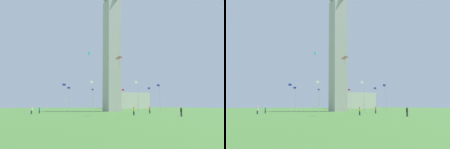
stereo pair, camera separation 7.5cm
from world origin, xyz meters
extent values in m
plane|color=#3D6B2D|center=(0.00, 0.00, 0.00)|extent=(260.00, 260.00, 0.00)
cube|color=#B7B2A8|center=(0.00, 0.00, 19.07)|extent=(4.77, 4.77, 38.15)
cylinder|color=silver|center=(15.74, 0.00, 4.31)|extent=(0.14, 0.14, 8.62)
cube|color=#1E2D99|center=(16.29, 0.00, 8.17)|extent=(1.00, 0.03, 0.64)
cylinder|color=silver|center=(11.13, 11.13, 4.31)|extent=(0.14, 0.14, 8.62)
cube|color=white|center=(11.68, 11.13, 8.17)|extent=(1.00, 0.03, 0.64)
cylinder|color=silver|center=(0.00, 15.74, 4.31)|extent=(0.14, 0.14, 8.62)
cube|color=white|center=(0.55, 15.74, 8.17)|extent=(1.00, 0.03, 0.64)
cylinder|color=silver|center=(-11.13, 11.13, 4.31)|extent=(0.14, 0.14, 8.62)
cube|color=#1E2D99|center=(-10.58, 11.13, 8.17)|extent=(1.00, 0.03, 0.64)
cylinder|color=silver|center=(-15.74, 0.00, 4.31)|extent=(0.14, 0.14, 8.62)
cube|color=#1E2D99|center=(-15.19, 0.00, 8.17)|extent=(1.00, 0.03, 0.64)
cylinder|color=silver|center=(-11.13, -11.13, 4.31)|extent=(0.14, 0.14, 8.62)
cube|color=red|center=(-10.58, -11.13, 8.17)|extent=(1.00, 0.03, 0.64)
cylinder|color=silver|center=(0.00, -15.74, 4.31)|extent=(0.14, 0.14, 8.62)
cube|color=#1E2D99|center=(0.55, -15.74, 8.17)|extent=(1.00, 0.03, 0.64)
cylinder|color=silver|center=(11.13, -11.13, 4.31)|extent=(0.14, 0.14, 8.62)
cube|color=#1E2D99|center=(11.68, -11.13, 8.17)|extent=(1.00, 0.03, 0.64)
cylinder|color=#2D2D38|center=(0.53, 21.45, 0.40)|extent=(0.29, 0.29, 0.80)
cylinder|color=orange|center=(0.53, 21.45, 1.14)|extent=(0.32, 0.32, 0.68)
sphere|color=#936B4C|center=(0.53, 21.45, 1.60)|extent=(0.24, 0.24, 0.24)
cylinder|color=#2D2D38|center=(4.72, 36.41, 0.40)|extent=(0.29, 0.29, 0.80)
cylinder|color=black|center=(4.72, 36.41, 1.11)|extent=(0.32, 0.32, 0.63)
sphere|color=#936B4C|center=(4.72, 36.41, 1.55)|extent=(0.24, 0.24, 0.24)
cylinder|color=#2D2D38|center=(9.50, 28.36, 0.40)|extent=(0.29, 0.29, 0.80)
cylinder|color=yellow|center=(9.50, 28.36, 1.10)|extent=(0.32, 0.32, 0.61)
sphere|color=#936B4C|center=(9.50, 28.36, 1.53)|extent=(0.24, 0.24, 0.24)
cylinder|color=#2D2D38|center=(24.53, 8.69, 0.40)|extent=(0.29, 0.29, 0.80)
cylinder|color=teal|center=(24.53, 8.69, 1.13)|extent=(0.32, 0.32, 0.67)
sphere|color=beige|center=(24.53, 8.69, 1.59)|extent=(0.24, 0.24, 0.24)
cylinder|color=#2D2D38|center=(26.99, 13.52, 0.40)|extent=(0.29, 0.29, 0.80)
cylinder|color=white|center=(26.99, 13.52, 1.15)|extent=(0.32, 0.32, 0.70)
sphere|color=tan|center=(26.99, 13.52, 1.62)|extent=(0.24, 0.24, 0.24)
cube|color=#33C6D1|center=(11.43, 8.33, 16.71)|extent=(0.75, 0.72, 0.83)
cylinder|color=teal|center=(11.43, 8.33, 16.06)|extent=(0.04, 0.04, 0.98)
cube|color=pink|center=(13.52, 29.58, 11.05)|extent=(1.53, 1.50, 0.44)
cylinder|color=#A44A79|center=(13.52, 29.58, 10.12)|extent=(0.04, 0.04, 1.39)
cube|color=beige|center=(-39.49, -57.24, 5.03)|extent=(28.40, 11.50, 10.06)
camera|label=1|loc=(33.70, 66.44, 1.94)|focal=35.72mm
camera|label=2|loc=(33.64, 66.48, 1.94)|focal=35.72mm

